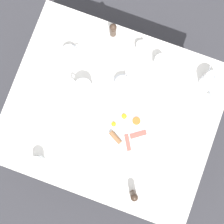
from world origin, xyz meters
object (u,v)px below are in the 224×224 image
(pepper_grinder, at_px, (113,30))
(knife_by_plate, at_px, (56,133))
(water_glass_tall, at_px, (37,162))
(spoon_for_tea, at_px, (16,151))
(teacup_with_saucer_left, at_px, (123,84))
(fork_by_plate, at_px, (156,165))
(breakfast_plate, at_px, (125,129))
(water_glass_short, at_px, (160,61))
(teapot_far, at_px, (83,89))
(salt_grinder, at_px, (134,196))
(napkin_folded, at_px, (186,119))
(creamer_jug, at_px, (141,47))
(teacup_with_saucer_right, at_px, (70,53))
(teapot_near, at_px, (211,82))

(pepper_grinder, height_order, knife_by_plate, pepper_grinder)
(water_glass_tall, bearing_deg, spoon_for_tea, 86.73)
(teacup_with_saucer_left, distance_m, knife_by_plate, 0.49)
(fork_by_plate, xyz_separation_m, knife_by_plate, (-0.03, 0.62, 0.00))
(breakfast_plate, distance_m, water_glass_short, 0.45)
(teapot_far, distance_m, teacup_with_saucer_left, 0.23)
(salt_grinder, xyz_separation_m, knife_by_plate, (0.17, 0.54, -0.06))
(salt_grinder, height_order, knife_by_plate, salt_grinder)
(pepper_grinder, height_order, napkin_folded, pepper_grinder)
(teapot_far, relative_size, teacup_with_saucer_left, 1.42)
(creamer_jug, distance_m, spoon_for_tea, 0.96)
(teacup_with_saucer_right, distance_m, knife_by_plate, 0.48)
(creamer_jug, height_order, pepper_grinder, pepper_grinder)
(napkin_folded, xyz_separation_m, knife_by_plate, (-0.34, 0.69, -0.00))
(water_glass_tall, xyz_separation_m, napkin_folded, (0.53, -0.73, -0.04))
(pepper_grinder, height_order, fork_by_plate, pepper_grinder)
(teacup_with_saucer_right, bearing_deg, breakfast_plate, -123.68)
(knife_by_plate, bearing_deg, napkin_folded, -63.88)
(knife_by_plate, bearing_deg, creamer_jug, -24.26)
(knife_by_plate, bearing_deg, pepper_grinder, -9.08)
(creamer_jug, bearing_deg, pepper_grinder, 81.70)
(teacup_with_saucer_left, xyz_separation_m, fork_by_plate, (-0.38, -0.35, -0.03))
(teapot_near, relative_size, teapot_far, 0.96)
(water_glass_short, xyz_separation_m, salt_grinder, (-0.78, -0.11, 0.02))
(creamer_jug, height_order, spoon_for_tea, creamer_jug)
(teapot_near, relative_size, salt_grinder, 1.56)
(breakfast_plate, height_order, creamer_jug, creamer_jug)
(salt_grinder, xyz_separation_m, fork_by_plate, (0.20, -0.07, -0.06))
(teacup_with_saucer_left, height_order, fork_by_plate, teacup_with_saucer_left)
(breakfast_plate, bearing_deg, water_glass_short, -6.97)
(breakfast_plate, relative_size, salt_grinder, 2.51)
(teapot_near, bearing_deg, teacup_with_saucer_left, 85.97)
(teacup_with_saucer_right, xyz_separation_m, napkin_folded, (-0.13, -0.78, -0.03))
(spoon_for_tea, bearing_deg, teacup_with_saucer_left, -38.28)
(teapot_far, relative_size, creamer_jug, 2.30)
(teapot_far, xyz_separation_m, water_glass_short, (0.31, -0.36, -0.01))
(creamer_jug, relative_size, napkin_folded, 0.46)
(creamer_jug, bearing_deg, water_glass_tall, 158.72)
(napkin_folded, bearing_deg, breakfast_plate, 119.25)
(salt_grinder, distance_m, fork_by_plate, 0.22)
(teacup_with_saucer_left, relative_size, water_glass_tall, 1.51)
(teacup_with_saucer_right, relative_size, napkin_folded, 0.73)
(breakfast_plate, relative_size, teacup_with_saucer_left, 2.19)
(pepper_grinder, distance_m, fork_by_plate, 0.83)
(breakfast_plate, height_order, salt_grinder, salt_grinder)
(teapot_near, distance_m, napkin_folded, 0.26)
(breakfast_plate, height_order, water_glass_tall, water_glass_tall)
(teapot_far, xyz_separation_m, fork_by_plate, (-0.27, -0.55, -0.05))
(creamer_jug, relative_size, fork_by_plate, 0.56)
(pepper_grinder, bearing_deg, teacup_with_saucer_left, -149.47)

